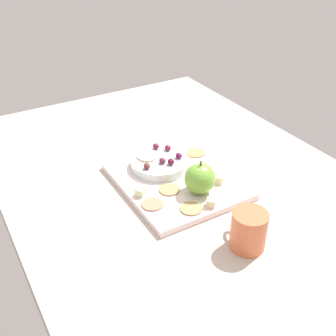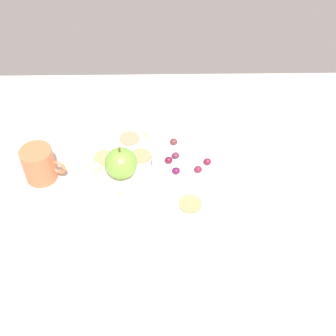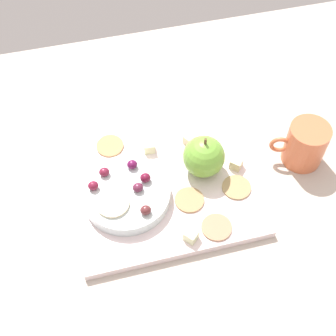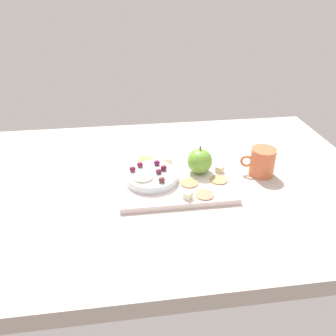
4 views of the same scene
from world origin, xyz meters
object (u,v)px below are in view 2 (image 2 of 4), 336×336
Objects in this scene: serving_dish at (185,162)px; grape_3 at (170,160)px; cup at (40,164)px; cheese_cube_1 at (97,169)px; grape_0 at (177,155)px; cheese_cube_3 at (149,134)px; platter at (157,171)px; grape_4 at (175,142)px; grape_1 at (199,169)px; apple_slice_0 at (196,151)px; grape_2 at (208,162)px; cracker_0 at (142,156)px; cheese_cube_2 at (124,192)px; cracker_3 at (130,138)px; cheese_cube_0 at (159,193)px; apple_whole at (122,164)px; cracker_1 at (105,158)px; grape_5 at (177,171)px; cracker_2 at (191,204)px.

grape_3 is at bearing 18.54° from serving_dish.
cup is at bearing 0.87° from grape_3.
grape_3 is at bearing -178.30° from cheese_cube_1.
cheese_cube_3 is at bearing -56.19° from grape_0.
platter is 17.57× the size of grape_4.
apple_slice_0 is (0.37, -6.59, -0.49)cm from grape_1.
grape_0 is 1.00× the size of grape_2.
cheese_cube_3 is 1.07× the size of grape_1.
grape_1 reaches higher than serving_dish.
cheese_cube_3 is at bearing -39.76° from grape_4.
grape_2 reaches higher than grape_0.
cracker_0 is (3.85, -4.28, 1.04)cm from platter.
apple_slice_0 is at bearing -174.00° from cup.
apple_slice_0 is (-4.86, -1.85, -0.47)cm from grape_0.
cup is (38.09, -2.63, -0.43)cm from grape_1.
cheese_cube_2 is 0.38× the size of cracker_3.
cheese_cube_0 is 1.07× the size of grape_3.
grape_3 is at bearing -142.71° from cheese_cube_2.
apple_whole is at bearing 175.88° from cup.
cheese_cube_2 is 21.92cm from cup.
grape_3 is (-16.19, 4.11, 3.05)cm from cracker_1.
cracker_0 is at bearing -33.36° from grape_3.
cracker_1 is 19.68cm from grape_5.
cracker_1 is at bearing -7.86° from grape_0.
serving_dish is 12.50cm from cracker_2.
cheese_cube_2 is at bearing 114.23° from cracker_1.
cheese_cube_3 is (9.05, -10.72, -0.17)cm from serving_dish.
platter is 14.62cm from cheese_cube_1.
cheese_cube_0 is at bearing 52.63° from apple_slice_0.
cracker_2 is at bearing 100.92° from grape_4.
platter is at bearing -18.84° from grape_1.
grape_2 is 0.18× the size of cup.
grape_4 is at bearing -64.92° from serving_dish.
cracker_1 is at bearing -107.29° from cheese_cube_1.
cracker_0 is (-4.34, -6.52, -3.69)cm from apple_whole.
cracker_1 is 17.98cm from grape_4.
cheese_cube_1 is 1.07× the size of grape_0.
grape_0 is 7.06cm from grape_1.
grape_4 is (-11.51, 4.64, 3.01)cm from cracker_3.
cheese_cube_1 is 1.07× the size of grape_5.
grape_0 is at bearing -164.84° from apple_whole.
cheese_cube_1 and cheese_cube_2 have the same top height.
serving_dish is (-6.99, -0.94, 2.04)cm from platter.
grape_3 reaches higher than cheese_cube_3.
grape_1 is at bearing 155.91° from grape_3.
grape_2 is at bearing -176.47° from apple_whole.
cheese_cube_0 is 9.08cm from grape_3.
grape_0 is at bearing -141.73° from cheese_cube_2.
grape_4 reaches higher than cracker_2.
apple_whole is at bearing -3.77° from grape_1.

